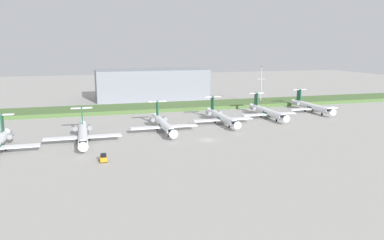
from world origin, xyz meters
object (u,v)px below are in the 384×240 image
(regional_jet_fifth, at_px, (267,112))
(regional_jet_fourth, at_px, (221,117))
(regional_jet_third, at_px, (163,124))
(safety_cone_front_marker, at_px, (283,127))
(regional_jet_second, at_px, (83,134))
(baggage_tug, at_px, (103,158))
(antenna_mast, at_px, (261,88))
(regional_jet_sixth, at_px, (311,106))

(regional_jet_fifth, bearing_deg, regional_jet_fourth, -165.33)
(regional_jet_third, distance_m, safety_cone_front_marker, 42.83)
(regional_jet_second, height_order, safety_cone_front_marker, regional_jet_second)
(baggage_tug, bearing_deg, safety_cone_front_marker, 20.17)
(regional_jet_fourth, bearing_deg, antenna_mast, 48.67)
(regional_jet_fourth, bearing_deg, baggage_tug, -141.13)
(regional_jet_fourth, distance_m, antenna_mast, 55.37)
(regional_jet_second, height_order, regional_jet_fifth, same)
(safety_cone_front_marker, bearing_deg, regional_jet_second, -179.12)
(regional_jet_third, distance_m, antenna_mast, 77.00)
(antenna_mast, bearing_deg, baggage_tug, -136.37)
(antenna_mast, bearing_deg, regional_jet_fifth, -112.22)
(regional_jet_third, distance_m, baggage_tug, 37.18)
(regional_jet_second, xyz_separation_m, regional_jet_fifth, (72.11, 19.87, 0.00))
(regional_jet_third, bearing_deg, baggage_tug, -125.83)
(regional_jet_fourth, xyz_separation_m, regional_jet_fifth, (21.82, 5.71, 0.00))
(regional_jet_second, height_order, antenna_mast, antenna_mast)
(regional_jet_third, height_order, regional_jet_fifth, same)
(antenna_mast, distance_m, safety_cone_front_marker, 57.83)
(antenna_mast, bearing_deg, safety_cone_front_marker, -108.11)
(regional_jet_third, xyz_separation_m, baggage_tug, (-21.75, -30.12, -1.53))
(regional_jet_third, bearing_deg, regional_jet_fourth, 15.33)
(regional_jet_third, height_order, regional_jet_sixth, same)
(regional_jet_fifth, xyz_separation_m, baggage_tug, (-67.25, -42.32, -1.53))
(regional_jet_fourth, relative_size, regional_jet_sixth, 1.00)
(safety_cone_front_marker, bearing_deg, regional_jet_third, 171.10)
(safety_cone_front_marker, bearing_deg, regional_jet_fourth, 144.81)
(regional_jet_fifth, xyz_separation_m, antenna_mast, (14.58, 35.67, 5.34))
(regional_jet_third, distance_m, regional_jet_fourth, 24.55)
(regional_jet_fifth, relative_size, regional_jet_sixth, 1.00)
(regional_jet_fifth, bearing_deg, regional_jet_second, -164.59)
(regional_jet_fifth, distance_m, regional_jet_sixth, 25.94)
(regional_jet_sixth, relative_size, baggage_tug, 9.69)
(antenna_mast, relative_size, safety_cone_front_marker, 34.19)
(regional_jet_third, bearing_deg, regional_jet_fifth, 15.01)
(regional_jet_sixth, distance_m, baggage_tug, 104.58)
(safety_cone_front_marker, bearing_deg, regional_jet_sixth, 42.32)
(regional_jet_second, relative_size, antenna_mast, 1.65)
(regional_jet_fourth, distance_m, baggage_tug, 58.36)
(regional_jet_second, relative_size, regional_jet_sixth, 1.00)
(regional_jet_third, xyz_separation_m, regional_jet_fifth, (45.50, 12.20, 0.00))
(antenna_mast, bearing_deg, regional_jet_third, -141.45)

